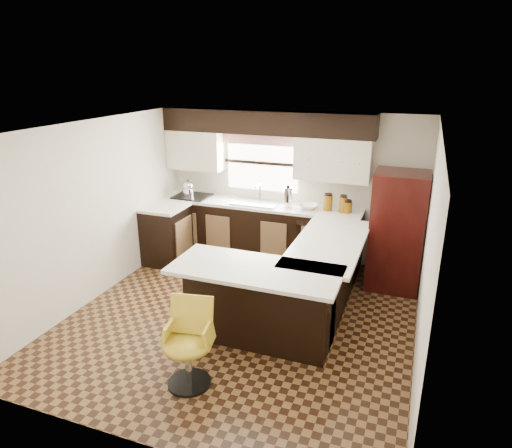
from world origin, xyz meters
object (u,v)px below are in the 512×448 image
at_px(peninsula_long, 323,276).
at_px(refrigerator, 397,231).
at_px(peninsula_return, 260,304).
at_px(bar_chair, 187,346).

height_order(peninsula_long, refrigerator, refrigerator).
relative_size(peninsula_return, refrigerator, 0.98).
bearing_deg(bar_chair, refrigerator, 49.70).
relative_size(refrigerator, bar_chair, 1.88).
bearing_deg(peninsula_long, refrigerator, 50.46).
height_order(refrigerator, bar_chair, refrigerator).
height_order(peninsula_long, bar_chair, peninsula_long).
distance_m(peninsula_return, refrigerator, 2.41).
xyz_separation_m(peninsula_long, peninsula_return, (-0.53, -0.97, 0.00)).
distance_m(peninsula_long, bar_chair, 2.19).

